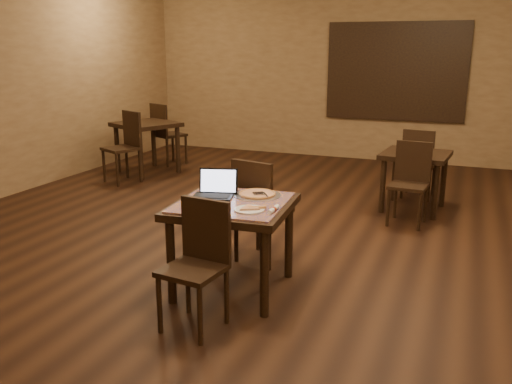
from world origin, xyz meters
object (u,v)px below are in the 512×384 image
at_px(laptop, 216,189).
at_px(other_table_b_chair_near, 126,142).
at_px(tiled_table, 233,214).
at_px(other_table_a, 415,162).
at_px(other_table_b_chair_far, 165,131).
at_px(pizza_pan, 257,195).
at_px(chair_main_near, 199,257).
at_px(other_table_a_chair_near, 410,178).
at_px(chair_main_far, 258,205).
at_px(other_table_a_chair_far, 418,160).
at_px(other_table_b, 147,131).

relative_size(laptop, other_table_b_chair_near, 0.36).
bearing_deg(tiled_table, other_table_a, 64.08).
relative_size(other_table_b_chair_near, other_table_b_chair_far, 1.00).
bearing_deg(pizza_pan, laptop, -156.63).
height_order(chair_main_near, laptop, laptop).
relative_size(pizza_pan, other_table_a_chair_near, 0.43).
distance_m(chair_main_far, other_table_a_chair_far, 3.07).
distance_m(chair_main_near, pizza_pan, 0.90).
height_order(laptop, other_table_a_chair_near, laptop).
distance_m(laptop, other_table_a_chair_near, 2.66).
height_order(chair_main_near, other_table_a_chair_far, other_table_a_chair_far).
bearing_deg(chair_main_near, chair_main_far, 98.10).
relative_size(chair_main_far, other_table_a_chair_near, 1.06).
relative_size(tiled_table, other_table_a_chair_near, 1.06).
distance_m(other_table_a_chair_far, other_table_b_chair_near, 4.18).
bearing_deg(chair_main_near, laptop, 112.98).
height_order(chair_main_far, other_table_a_chair_near, chair_main_far).
relative_size(chair_main_near, other_table_a_chair_far, 0.99).
bearing_deg(tiled_table, other_table_a_chair_far, 67.30).
distance_m(chair_main_far, laptop, 0.60).
relative_size(pizza_pan, other_table_a_chair_far, 0.43).
height_order(tiled_table, other_table_a, tiled_table).
distance_m(tiled_table, chair_main_far, 0.62).
xyz_separation_m(tiled_table, other_table_a, (1.14, 2.92, -0.06)).
relative_size(other_table_a, other_table_a_chair_near, 0.90).
bearing_deg(other_table_b_chair_near, other_table_b_chair_far, 118.06).
xyz_separation_m(chair_main_near, other_table_a_chair_near, (1.14, 2.99, 0.00)).
bearing_deg(other_table_b, tiled_table, -24.22).
distance_m(chair_main_near, other_table_a_chair_far, 4.23).
height_order(laptop, other_table_b, laptop).
bearing_deg(other_table_b, chair_main_near, -28.73).
bearing_deg(laptop, chair_main_far, 55.59).
distance_m(laptop, other_table_a_chair_far, 3.63).
height_order(tiled_table, laptop, laptop).
height_order(chair_main_near, other_table_b_chair_near, other_table_b_chair_near).
relative_size(pizza_pan, other_table_b, 0.35).
bearing_deg(other_table_a, chair_main_near, -102.29).
distance_m(tiled_table, other_table_a_chair_far, 3.64).
bearing_deg(other_table_a, chair_main_far, -111.29).
bearing_deg(other_table_b, other_table_b_chair_far, 118.06).
distance_m(chair_main_near, other_table_b, 5.10).
distance_m(tiled_table, other_table_b_chair_far, 5.12).
bearing_deg(other_table_a, other_table_b_chair_far, 169.99).
distance_m(other_table_a_chair_far, other_table_b, 4.18).
relative_size(tiled_table, other_table_b_chair_far, 0.95).
relative_size(chair_main_far, laptop, 2.66).
bearing_deg(laptop, other_table_b, 115.17).
xyz_separation_m(other_table_a_chair_near, other_table_a_chair_far, (-0.02, 1.08, 0.00)).
height_order(other_table_a, other_table_b_chair_near, other_table_b_chair_near).
distance_m(chair_main_far, other_table_b_chair_near, 3.73).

